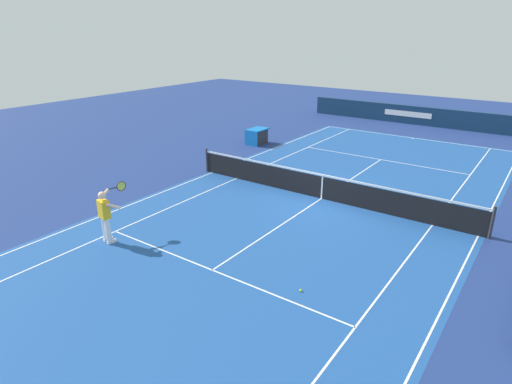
% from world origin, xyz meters
% --- Properties ---
extents(ground_plane, '(60.00, 60.00, 0.00)m').
position_xyz_m(ground_plane, '(0.00, 0.00, 0.00)').
color(ground_plane, navy).
extents(court_slab, '(24.20, 11.40, 0.00)m').
position_xyz_m(court_slab, '(0.00, 0.00, 0.00)').
color(court_slab, '#1E4C93').
rests_on(court_slab, ground_plane).
extents(court_line_markings, '(23.85, 11.05, 0.01)m').
position_xyz_m(court_line_markings, '(0.00, 0.00, 0.00)').
color(court_line_markings, white).
rests_on(court_line_markings, ground_plane).
extents(tennis_net, '(0.10, 11.70, 1.08)m').
position_xyz_m(tennis_net, '(0.00, 0.00, 0.49)').
color(tennis_net, '#2D2D33').
rests_on(tennis_net, ground_plane).
extents(stadium_barrier, '(0.26, 17.00, 1.22)m').
position_xyz_m(stadium_barrier, '(-15.90, -0.00, 0.61)').
color(stadium_barrier, '#112D4C').
rests_on(stadium_barrier, ground_plane).
extents(tennis_player_near, '(1.15, 0.76, 1.70)m').
position_xyz_m(tennis_player_near, '(6.96, -3.68, 0.93)').
color(tennis_player_near, white).
rests_on(tennis_player_near, ground_plane).
extents(tennis_ball, '(0.07, 0.07, 0.07)m').
position_xyz_m(tennis_ball, '(5.90, 2.45, 0.03)').
color(tennis_ball, '#CCE01E').
rests_on(tennis_ball, ground_plane).
extents(equipment_cart_tarped, '(1.25, 0.84, 0.85)m').
position_xyz_m(equipment_cart_tarped, '(-5.42, -6.85, 0.44)').
color(equipment_cart_tarped, '#2D2D33').
rests_on(equipment_cart_tarped, ground_plane).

